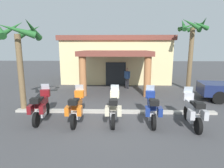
# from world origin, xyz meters

# --- Properties ---
(ground_plane) EXTENTS (80.00, 80.00, 0.00)m
(ground_plane) POSITION_xyz_m (0.00, 0.00, 0.00)
(ground_plane) COLOR #424244
(motel_building) EXTENTS (10.59, 11.06, 4.47)m
(motel_building) POSITION_xyz_m (-0.00, 11.57, 2.27)
(motel_building) COLOR beige
(motel_building) RESTS_ON ground_plane
(motorcycle_maroon) EXTENTS (0.74, 2.21, 1.61)m
(motorcycle_maroon) POSITION_xyz_m (-3.36, -0.17, 0.70)
(motorcycle_maroon) COLOR black
(motorcycle_maroon) RESTS_ON ground_plane
(motorcycle_orange) EXTENTS (0.71, 2.21, 1.61)m
(motorcycle_orange) POSITION_xyz_m (-1.65, -0.32, 0.70)
(motorcycle_orange) COLOR black
(motorcycle_orange) RESTS_ON ground_plane
(motorcycle_cream) EXTENTS (0.71, 2.21, 1.61)m
(motorcycle_cream) POSITION_xyz_m (0.07, -0.27, 0.70)
(motorcycle_cream) COLOR black
(motorcycle_cream) RESTS_ON ground_plane
(motorcycle_blue) EXTENTS (0.72, 2.21, 1.61)m
(motorcycle_blue) POSITION_xyz_m (1.78, -0.28, 0.70)
(motorcycle_blue) COLOR black
(motorcycle_blue) RESTS_ON ground_plane
(motorcycle_silver) EXTENTS (0.72, 2.21, 1.61)m
(motorcycle_silver) POSITION_xyz_m (3.50, -0.61, 0.70)
(motorcycle_silver) COLOR black
(motorcycle_silver) RESTS_ON ground_plane
(pedestrian) EXTENTS (0.47, 0.32, 1.73)m
(pedestrian) POSITION_xyz_m (0.97, 6.99, 1.00)
(pedestrian) COLOR black
(pedestrian) RESTS_ON ground_plane
(palm_tree_roadside) EXTENTS (2.49, 2.52, 4.95)m
(palm_tree_roadside) POSITION_xyz_m (-4.91, 1.27, 3.71)
(palm_tree_roadside) COLOR brown
(palm_tree_roadside) RESTS_ON ground_plane
(palm_tree_near_portico) EXTENTS (2.21, 2.30, 5.73)m
(palm_tree_near_portico) POSITION_xyz_m (5.97, 6.80, 4.18)
(palm_tree_near_portico) COLOR brown
(palm_tree_near_portico) RESTS_ON ground_plane
(curb_strip) EXTENTS (10.58, 0.36, 0.12)m
(curb_strip) POSITION_xyz_m (0.07, 1.04, 0.06)
(curb_strip) COLOR #ADA89E
(curb_strip) RESTS_ON ground_plane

